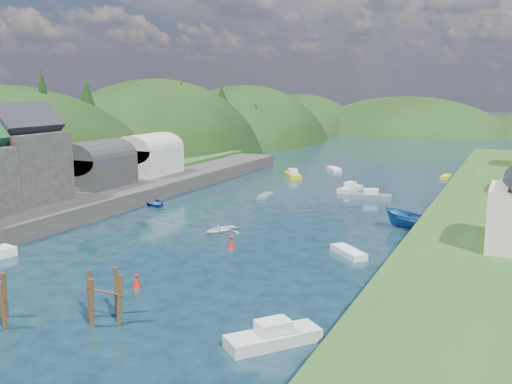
% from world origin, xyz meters
% --- Properties ---
extents(ground, '(600.00, 600.00, 0.00)m').
position_xyz_m(ground, '(0.00, 50.00, 0.00)').
color(ground, black).
rests_on(ground, ground).
extents(hillside_left, '(44.00, 245.56, 52.00)m').
position_xyz_m(hillside_left, '(-45.00, 75.00, -8.03)').
color(hillside_left, black).
rests_on(hillside_left, ground).
extents(far_hills, '(103.00, 68.00, 44.00)m').
position_xyz_m(far_hills, '(1.22, 174.01, -10.80)').
color(far_hills, black).
rests_on(far_hills, ground).
extents(hill_trees, '(91.09, 146.25, 12.45)m').
position_xyz_m(hill_trees, '(0.28, 64.08, 11.07)').
color(hill_trees, black).
rests_on(hill_trees, ground).
extents(quay_left, '(12.00, 110.00, 2.00)m').
position_xyz_m(quay_left, '(-24.00, 20.00, 1.00)').
color(quay_left, '#2D2B28').
rests_on(quay_left, ground).
extents(boat_sheds, '(7.00, 21.00, 7.50)m').
position_xyz_m(boat_sheds, '(-26.00, 39.00, 5.27)').
color(boat_sheds, '#2D2D30').
rests_on(boat_sheds, quay_left).
extents(terrace_right, '(16.00, 120.00, 2.40)m').
position_xyz_m(terrace_right, '(25.00, 40.00, 1.20)').
color(terrace_right, '#234719').
rests_on(terrace_right, ground).
extents(piling_cluster_far, '(2.99, 2.81, 3.85)m').
position_xyz_m(piling_cluster_far, '(1.39, 1.31, 1.35)').
color(piling_cluster_far, '#382314').
rests_on(piling_cluster_far, ground).
extents(channel_buoy_near, '(0.70, 0.70, 1.10)m').
position_xyz_m(channel_buoy_near, '(-0.44, 7.20, 0.48)').
color(channel_buoy_near, '#B2110E').
rests_on(channel_buoy_near, ground).
extents(channel_buoy_far, '(0.70, 0.70, 1.10)m').
position_xyz_m(channel_buoy_far, '(1.05, 20.11, 0.48)').
color(channel_buoy_far, '#B2110E').
rests_on(channel_buoy_far, ground).
extents(moored_boats, '(38.38, 87.89, 2.36)m').
position_xyz_m(moored_boats, '(-0.97, 21.54, 0.67)').
color(moored_boats, slate).
rests_on(moored_boats, ground).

